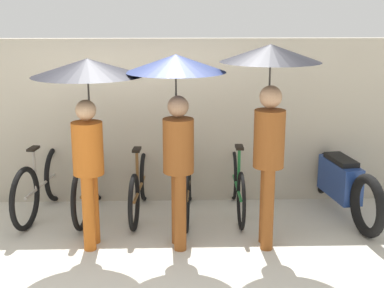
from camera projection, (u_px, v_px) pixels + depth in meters
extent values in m
plane|color=beige|center=(131.00, 268.00, 5.26)|extent=(30.00, 30.00, 0.00)
cube|color=#B2A893|center=(141.00, 122.00, 6.90)|extent=(11.68, 0.12, 2.12)
torus|color=black|center=(56.00, 173.00, 7.06)|extent=(0.17, 0.74, 0.74)
torus|color=black|center=(25.00, 199.00, 6.11)|extent=(0.17, 0.74, 0.74)
cylinder|color=#A59E93|center=(42.00, 185.00, 6.58)|extent=(0.18, 0.98, 0.04)
cylinder|color=#A59E93|center=(35.00, 170.00, 6.36)|extent=(0.04, 0.04, 0.49)
cube|color=black|center=(33.00, 149.00, 6.29)|extent=(0.12, 0.21, 0.03)
cylinder|color=#A59E93|center=(55.00, 150.00, 6.98)|extent=(0.04, 0.04, 0.63)
cylinder|color=#A59E93|center=(53.00, 126.00, 6.90)|extent=(0.44, 0.09, 0.03)
torus|color=black|center=(100.00, 171.00, 7.10)|extent=(0.11, 0.76, 0.76)
torus|color=black|center=(81.00, 198.00, 6.11)|extent=(0.11, 0.76, 0.76)
cylinder|color=brown|center=(91.00, 183.00, 6.61)|extent=(0.11, 1.02, 0.04)
cylinder|color=brown|center=(87.00, 167.00, 6.37)|extent=(0.04, 0.04, 0.54)
cube|color=black|center=(86.00, 144.00, 6.30)|extent=(0.10, 0.21, 0.03)
cylinder|color=brown|center=(99.00, 150.00, 7.03)|extent=(0.04, 0.04, 0.59)
cylinder|color=brown|center=(98.00, 128.00, 6.95)|extent=(0.44, 0.06, 0.03)
torus|color=black|center=(145.00, 176.00, 7.08)|extent=(0.10, 0.66, 0.66)
torus|color=black|center=(134.00, 202.00, 6.10)|extent=(0.10, 0.66, 0.66)
cylinder|color=brown|center=(140.00, 188.00, 6.59)|extent=(0.10, 1.00, 0.04)
cylinder|color=brown|center=(137.00, 172.00, 6.35)|extent=(0.04, 0.04, 0.52)
cube|color=black|center=(137.00, 150.00, 6.29)|extent=(0.10, 0.21, 0.03)
cylinder|color=brown|center=(144.00, 149.00, 6.98)|extent=(0.04, 0.04, 0.74)
cylinder|color=brown|center=(143.00, 121.00, 6.89)|extent=(0.44, 0.06, 0.03)
torus|color=black|center=(190.00, 173.00, 7.07)|extent=(0.10, 0.74, 0.74)
torus|color=black|center=(187.00, 201.00, 6.05)|extent=(0.10, 0.74, 0.74)
cylinder|color=brown|center=(189.00, 186.00, 6.56)|extent=(0.11, 1.06, 0.04)
cylinder|color=brown|center=(188.00, 168.00, 6.31)|extent=(0.04, 0.04, 0.58)
cube|color=black|center=(188.00, 143.00, 6.23)|extent=(0.10, 0.21, 0.03)
cylinder|color=brown|center=(190.00, 150.00, 6.99)|extent=(0.04, 0.04, 0.64)
cylinder|color=brown|center=(190.00, 126.00, 6.91)|extent=(0.44, 0.06, 0.03)
torus|color=black|center=(233.00, 174.00, 7.11)|extent=(0.05, 0.67, 0.67)
torus|color=black|center=(241.00, 201.00, 6.14)|extent=(0.05, 0.67, 0.67)
cylinder|color=#19662D|center=(237.00, 187.00, 6.62)|extent=(0.05, 1.01, 0.04)
cylinder|color=#19662D|center=(239.00, 170.00, 6.38)|extent=(0.04, 0.04, 0.54)
cube|color=black|center=(239.00, 147.00, 6.31)|extent=(0.09, 0.20, 0.03)
cylinder|color=#19662D|center=(234.00, 151.00, 7.03)|extent=(0.04, 0.04, 0.66)
cylinder|color=#19662D|center=(234.00, 126.00, 6.94)|extent=(0.44, 0.04, 0.03)
cylinder|color=#B25619|center=(89.00, 214.00, 5.57)|extent=(0.13, 0.13, 0.81)
cylinder|color=#B25619|center=(93.00, 207.00, 5.75)|extent=(0.13, 0.13, 0.81)
cylinder|color=#B25619|center=(88.00, 148.00, 5.49)|extent=(0.32, 0.32, 0.55)
sphere|color=tan|center=(86.00, 110.00, 5.39)|extent=(0.21, 0.21, 0.21)
cylinder|color=#332D28|center=(89.00, 110.00, 5.53)|extent=(0.02, 0.02, 0.70)
cone|color=black|center=(87.00, 67.00, 5.42)|extent=(1.15, 1.15, 0.18)
cylinder|color=brown|center=(180.00, 213.00, 5.57)|extent=(0.13, 0.13, 0.83)
cylinder|color=brown|center=(178.00, 207.00, 5.74)|extent=(0.13, 0.13, 0.83)
cylinder|color=brown|center=(178.00, 146.00, 5.48)|extent=(0.32, 0.32, 0.57)
sphere|color=#997051|center=(178.00, 106.00, 5.38)|extent=(0.22, 0.22, 0.22)
cylinder|color=#332D28|center=(176.00, 106.00, 5.52)|extent=(0.02, 0.02, 0.71)
cone|color=#19234C|center=(176.00, 63.00, 5.41)|extent=(1.03, 1.03, 0.18)
cylinder|color=brown|center=(268.00, 210.00, 5.58)|extent=(0.13, 0.13, 0.88)
cylinder|color=brown|center=(266.00, 204.00, 5.75)|extent=(0.13, 0.13, 0.88)
cylinder|color=brown|center=(269.00, 139.00, 5.48)|extent=(0.32, 0.32, 0.60)
sphere|color=tan|center=(271.00, 97.00, 5.37)|extent=(0.23, 0.23, 0.23)
cylinder|color=#332D28|center=(269.00, 98.00, 5.52)|extent=(0.02, 0.02, 0.74)
cone|color=black|center=(271.00, 53.00, 5.40)|extent=(1.04, 1.04, 0.18)
torus|color=black|center=(316.00, 169.00, 7.29)|extent=(0.21, 0.73, 0.72)
torus|color=black|center=(368.00, 206.00, 5.93)|extent=(0.21, 0.73, 0.72)
cube|color=navy|center=(340.00, 179.00, 6.59)|extent=(0.35, 0.81, 0.44)
cube|color=black|center=(341.00, 160.00, 6.53)|extent=(0.30, 0.58, 0.06)
cylinder|color=#B2B2B7|center=(319.00, 129.00, 7.16)|extent=(0.58, 0.12, 0.03)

